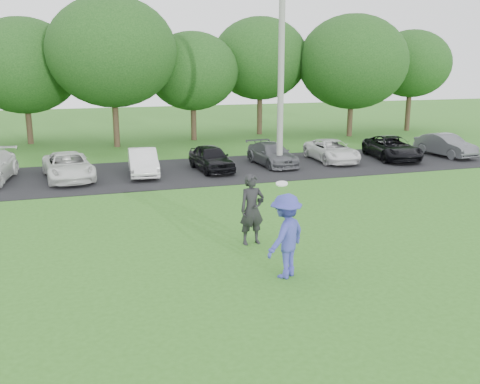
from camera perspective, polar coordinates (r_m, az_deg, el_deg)
The scene contains 7 objects.
ground at distance 12.69m, azimuth 4.81°, elevation -9.34°, with size 100.00×100.00×0.00m, color #33691E.
parking_lot at distance 24.70m, azimuth -6.63°, elevation 2.12°, with size 32.00×6.50×0.03m, color black.
utility_pole at distance 24.71m, azimuth 4.42°, elevation 13.70°, with size 0.28×0.28×9.90m, color gray.
frisbee_player at distance 12.55m, azimuth 4.90°, elevation -4.68°, with size 1.49×1.37×2.36m.
camera_bystander at distance 14.75m, azimuth 1.29°, elevation -1.87°, with size 0.76×0.54×1.98m.
parked_cars at distance 24.45m, azimuth -8.73°, elevation 3.36°, with size 30.87×5.20×1.23m.
tree_row at distance 34.07m, azimuth -7.53°, elevation 13.57°, with size 42.39×9.85×8.64m.
Camera 1 is at (-4.49, -10.77, 4.97)m, focal length 40.00 mm.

